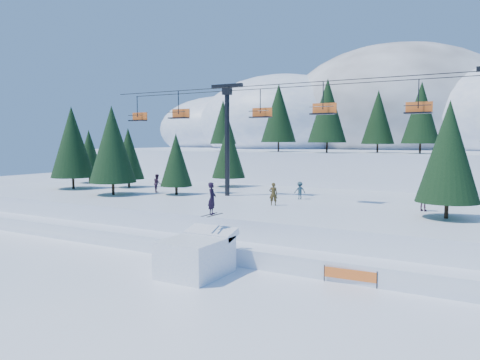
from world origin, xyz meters
The scene contains 10 objects.
ground centered at (0.00, 0.00, 0.00)m, with size 160.00×160.00×0.00m, color white.
mid_shelf centered at (0.00, 18.00, 1.25)m, with size 70.00×22.00×2.50m, color white.
berm centered at (0.00, 8.00, 0.55)m, with size 70.00×6.00×1.10m, color white.
mountain_ridge centered at (-5.09, 73.31, 9.65)m, with size 119.00×60.65×26.46m.
jump_kicker centered at (-1.60, 2.46, 1.19)m, with size 3.11×4.35×5.19m.
chairlift centered at (0.59, 18.05, 9.32)m, with size 46.93×3.21×10.28m.
conifer_stand centered at (1.83, 18.08, 6.95)m, with size 62.01×16.27×9.76m.
distant_skiers centered at (-4.08, 17.00, 3.38)m, with size 25.99×5.55×1.84m.
banner_near centered at (6.54, 4.93, 0.54)m, with size 2.86×0.18×0.90m.
banner_far centered at (11.19, 5.96, 0.54)m, with size 2.69×1.02×0.90m.
Camera 1 is at (13.47, -19.02, 7.66)m, focal length 35.00 mm.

